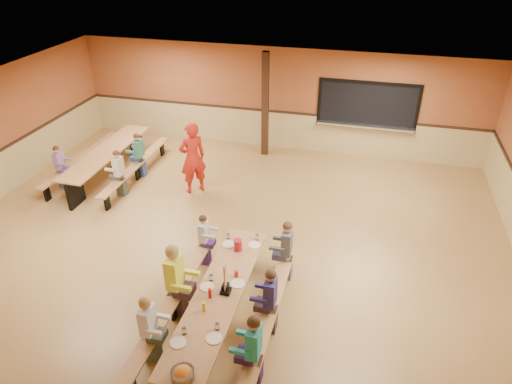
# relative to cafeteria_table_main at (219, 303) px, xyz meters

# --- Properties ---
(ground) EXTENTS (12.00, 12.00, 0.00)m
(ground) POSITION_rel_cafeteria_table_main_xyz_m (-0.67, 2.40, -0.53)
(ground) COLOR olive
(ground) RESTS_ON ground
(room_envelope) EXTENTS (12.04, 10.04, 3.02)m
(room_envelope) POSITION_rel_cafeteria_table_main_xyz_m (-0.67, 2.40, 0.16)
(room_envelope) COLOR #96512B
(room_envelope) RESTS_ON ground
(kitchen_pass_through) EXTENTS (2.78, 0.28, 1.38)m
(kitchen_pass_through) POSITION_rel_cafeteria_table_main_xyz_m (1.93, 7.36, 0.96)
(kitchen_pass_through) COLOR black
(kitchen_pass_through) RESTS_ON ground
(structural_post) EXTENTS (0.18, 0.18, 3.00)m
(structural_post) POSITION_rel_cafeteria_table_main_xyz_m (-0.87, 6.80, 0.97)
(structural_post) COLOR black
(structural_post) RESTS_ON ground
(cafeteria_table_main) EXTENTS (1.91, 3.70, 0.74)m
(cafeteria_table_main) POSITION_rel_cafeteria_table_main_xyz_m (0.00, 0.00, 0.00)
(cafeteria_table_main) COLOR #A47041
(cafeteria_table_main) RESTS_ON ground
(cafeteria_table_second) EXTENTS (1.91, 3.70, 0.74)m
(cafeteria_table_second) POSITION_rel_cafeteria_table_main_xyz_m (-4.61, 4.40, 0.00)
(cafeteria_table_second) COLOR #A47041
(cafeteria_table_second) RESTS_ON ground
(seated_child_white_left) EXTENTS (0.38, 0.31, 1.23)m
(seated_child_white_left) POSITION_rel_cafeteria_table_main_xyz_m (-0.83, -0.86, 0.09)
(seated_child_white_left) COLOR white
(seated_child_white_left) RESTS_ON ground
(seated_adult_yellow) EXTENTS (0.47, 0.38, 1.41)m
(seated_adult_yellow) POSITION_rel_cafeteria_table_main_xyz_m (-0.83, 0.16, 0.18)
(seated_adult_yellow) COLOR #F3FD39
(seated_adult_yellow) RESTS_ON ground
(seated_child_grey_left) EXTENTS (0.32, 0.26, 1.11)m
(seated_child_grey_left) POSITION_rel_cafeteria_table_main_xyz_m (-0.83, 1.55, 0.03)
(seated_child_grey_left) COLOR silver
(seated_child_grey_left) RESTS_ON ground
(seated_child_teal_right) EXTENTS (0.40, 0.33, 1.27)m
(seated_child_teal_right) POSITION_rel_cafeteria_table_main_xyz_m (0.83, -0.88, 0.11)
(seated_child_teal_right) COLOR teal
(seated_child_teal_right) RESTS_ON ground
(seated_child_navy_right) EXTENTS (0.39, 0.32, 1.24)m
(seated_child_navy_right) POSITION_rel_cafeteria_table_main_xyz_m (0.83, 0.17, 0.10)
(seated_child_navy_right) COLOR navy
(seated_child_navy_right) RESTS_ON ground
(seated_child_char_right) EXTENTS (0.39, 0.32, 1.25)m
(seated_child_char_right) POSITION_rel_cafeteria_table_main_xyz_m (0.83, 1.53, 0.10)
(seated_child_char_right) COLOR #464C4F
(seated_child_char_right) RESTS_ON ground
(seated_child_purple_sec) EXTENTS (0.34, 0.28, 1.15)m
(seated_child_purple_sec) POSITION_rel_cafeteria_table_main_xyz_m (-5.43, 3.53, 0.05)
(seated_child_purple_sec) COLOR #865A95
(seated_child_purple_sec) RESTS_ON ground
(seated_child_green_sec) EXTENTS (0.37, 0.31, 1.22)m
(seated_child_green_sec) POSITION_rel_cafeteria_table_main_xyz_m (-3.78, 4.62, 0.08)
(seated_child_green_sec) COLOR #367B64
(seated_child_green_sec) RESTS_ON ground
(seated_child_tan_sec) EXTENTS (0.37, 0.30, 1.20)m
(seated_child_tan_sec) POSITION_rel_cafeteria_table_main_xyz_m (-3.78, 3.57, 0.08)
(seated_child_tan_sec) COLOR beige
(seated_child_tan_sec) RESTS_ON ground
(standing_woman) EXTENTS (0.80, 0.79, 1.87)m
(standing_woman) POSITION_rel_cafeteria_table_main_xyz_m (-2.08, 4.20, 0.41)
(standing_woman) COLOR red
(standing_woman) RESTS_ON ground
(punch_pitcher) EXTENTS (0.16, 0.16, 0.22)m
(punch_pitcher) POSITION_rel_cafeteria_table_main_xyz_m (-0.02, 1.19, 0.32)
(punch_pitcher) COLOR red
(punch_pitcher) RESTS_ON cafeteria_table_main
(chip_bowl) EXTENTS (0.32, 0.32, 0.15)m
(chip_bowl) POSITION_rel_cafeteria_table_main_xyz_m (0.05, -1.62, 0.29)
(chip_bowl) COLOR orange
(chip_bowl) RESTS_ON cafeteria_table_main
(napkin_dispenser) EXTENTS (0.10, 0.14, 0.13)m
(napkin_dispenser) POSITION_rel_cafeteria_table_main_xyz_m (0.09, 0.11, 0.28)
(napkin_dispenser) COLOR black
(napkin_dispenser) RESTS_ON cafeteria_table_main
(condiment_mustard) EXTENTS (0.06, 0.06, 0.17)m
(condiment_mustard) POSITION_rel_cafeteria_table_main_xyz_m (-0.10, -0.41, 0.30)
(condiment_mustard) COLOR yellow
(condiment_mustard) RESTS_ON cafeteria_table_main
(condiment_ketchup) EXTENTS (0.06, 0.06, 0.17)m
(condiment_ketchup) POSITION_rel_cafeteria_table_main_xyz_m (-0.10, -0.11, 0.30)
(condiment_ketchup) COLOR #B2140F
(condiment_ketchup) RESTS_ON cafeteria_table_main
(table_paddle) EXTENTS (0.16, 0.16, 0.56)m
(table_paddle) POSITION_rel_cafeteria_table_main_xyz_m (0.11, 0.06, 0.35)
(table_paddle) COLOR black
(table_paddle) RESTS_ON cafeteria_table_main
(place_settings) EXTENTS (0.65, 3.30, 0.11)m
(place_settings) POSITION_rel_cafeteria_table_main_xyz_m (0.00, 0.00, 0.27)
(place_settings) COLOR beige
(place_settings) RESTS_ON cafeteria_table_main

